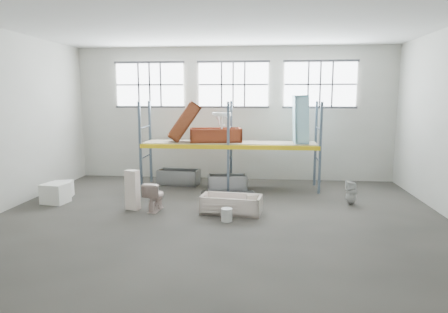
# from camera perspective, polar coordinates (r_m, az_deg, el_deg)

# --- Properties ---
(floor) EXTENTS (12.00, 10.00, 0.10)m
(floor) POSITION_cam_1_polar(r_m,az_deg,el_deg) (10.56, -0.82, -9.05)
(floor) COLOR #49453E
(floor) RESTS_ON ground
(ceiling) EXTENTS (12.00, 10.00, 0.10)m
(ceiling) POSITION_cam_1_polar(r_m,az_deg,el_deg) (10.22, -0.89, 19.30)
(ceiling) COLOR silver
(ceiling) RESTS_ON ground
(wall_back) EXTENTS (12.00, 0.10, 5.00)m
(wall_back) POSITION_cam_1_polar(r_m,az_deg,el_deg) (15.09, 1.36, 6.19)
(wall_back) COLOR #B0AFA2
(wall_back) RESTS_ON ground
(wall_front) EXTENTS (12.00, 0.10, 5.00)m
(wall_front) POSITION_cam_1_polar(r_m,az_deg,el_deg) (5.11, -7.36, 1.02)
(wall_front) COLOR #9D9C91
(wall_front) RESTS_ON ground
(window_left) EXTENTS (2.60, 0.04, 1.60)m
(window_left) POSITION_cam_1_polar(r_m,az_deg,el_deg) (15.55, -10.69, 10.17)
(window_left) COLOR white
(window_left) RESTS_ON wall_back
(window_mid) EXTENTS (2.60, 0.04, 1.60)m
(window_mid) POSITION_cam_1_polar(r_m,az_deg,el_deg) (14.98, 1.34, 10.38)
(window_mid) COLOR white
(window_mid) RESTS_ON wall_back
(window_right) EXTENTS (2.60, 0.04, 1.60)m
(window_right) POSITION_cam_1_polar(r_m,az_deg,el_deg) (15.07, 13.76, 10.12)
(window_right) COLOR white
(window_right) RESTS_ON wall_back
(rack_upright_la) EXTENTS (0.08, 0.08, 3.00)m
(rack_upright_la) POSITION_cam_1_polar(r_m,az_deg,el_deg) (13.64, -12.04, 1.50)
(rack_upright_la) COLOR slate
(rack_upright_la) RESTS_ON floor
(rack_upright_lb) EXTENTS (0.08, 0.08, 3.00)m
(rack_upright_lb) POSITION_cam_1_polar(r_m,az_deg,el_deg) (14.78, -10.63, 2.09)
(rack_upright_lb) COLOR slate
(rack_upright_lb) RESTS_ON floor
(rack_upright_ma) EXTENTS (0.08, 0.08, 3.00)m
(rack_upright_ma) POSITION_cam_1_polar(r_m,az_deg,el_deg) (13.05, 0.61, 1.37)
(rack_upright_ma) COLOR slate
(rack_upright_ma) RESTS_ON floor
(rack_upright_mb) EXTENTS (0.08, 0.08, 3.00)m
(rack_upright_mb) POSITION_cam_1_polar(r_m,az_deg,el_deg) (14.23, 1.05, 1.99)
(rack_upright_mb) COLOR slate
(rack_upright_mb) RESTS_ON floor
(rack_upright_ra) EXTENTS (0.08, 0.08, 3.00)m
(rack_upright_ra) POSITION_cam_1_polar(r_m,az_deg,el_deg) (13.12, 13.78, 1.16)
(rack_upright_ra) COLOR slate
(rack_upright_ra) RESTS_ON floor
(rack_upright_rb) EXTENTS (0.08, 0.08, 3.00)m
(rack_upright_rb) POSITION_cam_1_polar(r_m,az_deg,el_deg) (14.30, 13.12, 1.80)
(rack_upright_rb) COLOR slate
(rack_upright_rb) RESTS_ON floor
(rack_beam_front) EXTENTS (6.00, 0.10, 0.14)m
(rack_beam_front) POSITION_cam_1_polar(r_m,az_deg,el_deg) (13.05, 0.61, 1.37)
(rack_beam_front) COLOR yellow
(rack_beam_front) RESTS_ON floor
(rack_beam_back) EXTENTS (6.00, 0.10, 0.14)m
(rack_beam_back) POSITION_cam_1_polar(r_m,az_deg,el_deg) (14.23, 1.05, 1.99)
(rack_beam_back) COLOR yellow
(rack_beam_back) RESTS_ON floor
(shelf_deck) EXTENTS (5.90, 1.10, 0.03)m
(shelf_deck) POSITION_cam_1_polar(r_m,az_deg,el_deg) (13.63, 0.84, 2.03)
(shelf_deck) COLOR gray
(shelf_deck) RESTS_ON floor
(wet_patch) EXTENTS (1.80, 1.80, 0.00)m
(wet_patch) POSITION_cam_1_polar(r_m,az_deg,el_deg) (13.13, 0.53, -5.24)
(wet_patch) COLOR black
(wet_patch) RESTS_ON floor
(bathtub_beige) EXTENTS (1.73, 0.97, 0.48)m
(bathtub_beige) POSITION_cam_1_polar(r_m,az_deg,el_deg) (10.88, 1.05, -6.91)
(bathtub_beige) COLOR beige
(bathtub_beige) RESTS_ON floor
(cistern_spare) EXTENTS (0.43, 0.28, 0.38)m
(cistern_spare) POSITION_cam_1_polar(r_m,az_deg,el_deg) (11.05, 4.34, -6.48)
(cistern_spare) COLOR beige
(cistern_spare) RESTS_ON bathtub_beige
(sink_in_tub) EXTENTS (0.57, 0.57, 0.16)m
(sink_in_tub) POSITION_cam_1_polar(r_m,az_deg,el_deg) (10.94, 2.10, -7.27)
(sink_in_tub) COLOR beige
(sink_in_tub) RESTS_ON bathtub_beige
(toilet_beige) EXTENTS (0.54, 0.85, 0.82)m
(toilet_beige) POSITION_cam_1_polar(r_m,az_deg,el_deg) (11.22, -10.02, -5.66)
(toilet_beige) COLOR beige
(toilet_beige) RESTS_ON floor
(cistern_tall) EXTENTS (0.42, 0.33, 1.13)m
(cistern_tall) POSITION_cam_1_polar(r_m,az_deg,el_deg) (11.41, -13.10, -4.73)
(cistern_tall) COLOR #F2DCCD
(cistern_tall) RESTS_ON floor
(toilet_white) EXTENTS (0.33, 0.32, 0.70)m
(toilet_white) POSITION_cam_1_polar(r_m,az_deg,el_deg) (12.28, 17.96, -4.98)
(toilet_white) COLOR silver
(toilet_white) RESTS_ON floor
(steel_tub_left) EXTENTS (1.52, 0.82, 0.54)m
(steel_tub_left) POSITION_cam_1_polar(r_m,az_deg,el_deg) (14.40, -6.58, -2.96)
(steel_tub_left) COLOR #999CA0
(steel_tub_left) RESTS_ON floor
(steel_tub_right) EXTENTS (1.41, 0.82, 0.49)m
(steel_tub_right) POSITION_cam_1_polar(r_m,az_deg,el_deg) (13.58, 0.47, -3.71)
(steel_tub_right) COLOR #B0B4B9
(steel_tub_right) RESTS_ON floor
(rust_tub_flat) EXTENTS (1.90, 1.16, 0.50)m
(rust_tub_flat) POSITION_cam_1_polar(r_m,az_deg,el_deg) (13.72, -1.23, 3.08)
(rust_tub_flat) COLOR #983714
(rust_tub_flat) RESTS_ON shelf_deck
(rust_tub_tilted) EXTENTS (1.31, 0.95, 1.44)m
(rust_tub_tilted) POSITION_cam_1_polar(r_m,az_deg,el_deg) (13.82, -5.78, 5.05)
(rust_tub_tilted) COLOR brown
(rust_tub_tilted) RESTS_ON shelf_deck
(sink_on_shelf) EXTENTS (0.76, 0.65, 0.58)m
(sink_on_shelf) POSITION_cam_1_polar(r_m,az_deg,el_deg) (13.42, -0.32, 4.13)
(sink_on_shelf) COLOR white
(sink_on_shelf) RESTS_ON rust_tub_flat
(blue_tub_upright) EXTENTS (0.54, 0.78, 1.63)m
(blue_tub_upright) POSITION_cam_1_polar(r_m,az_deg,el_deg) (13.55, 11.05, 5.29)
(blue_tub_upright) COLOR #A0DEF0
(blue_tub_upright) RESTS_ON shelf_deck
(bucket) EXTENTS (0.36, 0.36, 0.33)m
(bucket) POSITION_cam_1_polar(r_m,az_deg,el_deg) (10.19, 0.40, -8.45)
(bucket) COLOR beige
(bucket) RESTS_ON floor
(carton_near) EXTENTS (0.76, 0.68, 0.59)m
(carton_near) POSITION_cam_1_polar(r_m,az_deg,el_deg) (12.86, -23.24, -4.92)
(carton_near) COLOR white
(carton_near) RESTS_ON floor
(carton_far) EXTENTS (0.73, 0.73, 0.50)m
(carton_far) POSITION_cam_1_polar(r_m,az_deg,el_deg) (13.50, -22.41, -4.44)
(carton_far) COLOR silver
(carton_far) RESTS_ON floor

